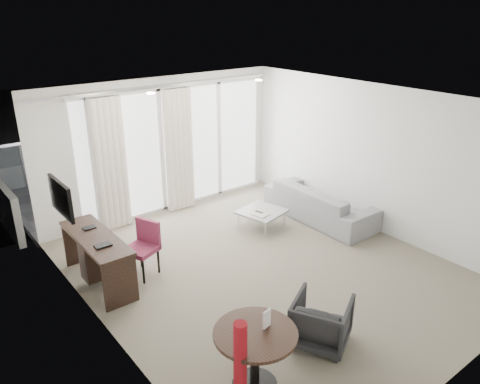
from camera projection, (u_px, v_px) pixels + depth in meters
floor at (264, 269)px, 7.25m from camera, size 5.00×6.00×0.00m
ceiling at (268, 102)px, 6.28m from camera, size 5.00×6.00×0.00m
wall_left at (100, 241)px, 5.33m from camera, size 0.00×6.00×2.60m
wall_right at (373, 159)px, 8.20m from camera, size 0.00×6.00×2.60m
wall_front at (467, 281)px, 4.57m from camera, size 5.00×0.00×2.60m
window_panel at (177, 148)px, 9.15m from camera, size 4.00×0.02×2.38m
window_frame at (177, 148)px, 9.14m from camera, size 4.10×0.06×2.44m
curtain_left at (110, 165)px, 8.20m from camera, size 0.60×0.20×2.38m
curtain_right at (179, 151)px, 9.00m from camera, size 0.60×0.20×2.38m
curtain_track at (164, 86)px, 8.39m from camera, size 4.80×0.04×0.04m
downlight_a at (151, 93)px, 6.93m from camera, size 0.12×0.12×0.02m
downlight_b at (259, 80)px, 8.14m from camera, size 0.12×0.12×0.02m
desk at (98, 260)px, 6.77m from camera, size 0.50×1.60×0.75m
tv at (61, 198)px, 6.40m from camera, size 0.05×0.80×0.50m
desk_chair at (141, 250)px, 6.94m from camera, size 0.59×0.57×0.84m
round_table at (255, 359)px, 4.90m from camera, size 1.16×1.16×0.70m
menu_card at (267, 326)px, 4.84m from camera, size 0.11×0.04×0.21m
red_lamp at (240, 369)px, 4.51m from camera, size 0.28×0.28×1.07m
tub_armchair at (321, 321)px, 5.57m from camera, size 0.90×0.89×0.61m
coffee_table at (262, 219)px, 8.56m from camera, size 0.88×0.88×0.33m
remote at (259, 211)px, 8.40m from camera, size 0.08×0.16×0.02m
magazine at (260, 213)px, 8.33m from camera, size 0.27×0.32×0.02m
sofa at (320, 203)px, 8.85m from camera, size 0.87×2.23×0.65m
terrace_slab at (145, 186)px, 10.73m from camera, size 5.60×3.00×0.12m
rattan_chair_a at (191, 168)px, 10.47m from camera, size 0.67×0.67×0.81m
rattan_chair_b at (209, 147)px, 11.90m from camera, size 0.79×0.79×0.91m
rattan_table at (181, 165)px, 11.28m from camera, size 0.57×0.57×0.45m
balustrade at (116, 149)px, 11.58m from camera, size 5.50×0.06×1.05m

